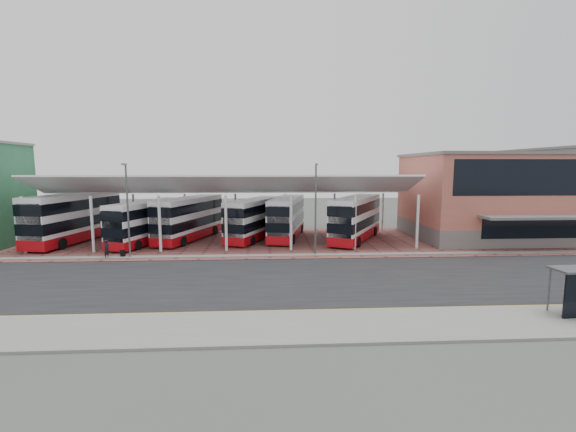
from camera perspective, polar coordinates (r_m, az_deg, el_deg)
The scene contains 19 objects.
ground at distance 27.94m, azimuth 1.56°, elevation -8.87°, with size 140.00×140.00×0.00m, color #3F423D.
road at distance 26.98m, azimuth 1.74°, elevation -9.44°, with size 120.00×14.00×0.02m, color black.
forecourt at distance 40.72m, azimuth 2.86°, elevation -3.70°, with size 72.00×16.00×0.06m, color brown.
sidewalk at distance 19.47m, azimuth 3.84°, elevation -16.02°, with size 120.00×4.00×0.14m, color slate.
north_kerb at distance 33.91m, azimuth 0.70°, elevation -5.86°, with size 120.00×0.80×0.14m, color slate.
yellow_line_near at distance 21.33m, azimuth 3.16°, elevation -14.02°, with size 120.00×0.12×0.01m, color #BA931B.
yellow_line_far at distance 21.61m, azimuth 3.07°, elevation -13.73°, with size 120.00×0.12×0.01m, color #BA931B.
canopy at distance 40.91m, azimuth -8.47°, elevation 4.42°, with size 37.00×11.63×7.07m.
terminal at distance 47.97m, azimuth 28.61°, elevation 2.66°, with size 18.40×14.40×9.25m.
lamp_west at distance 35.22m, azimuth -22.67°, elevation 1.15°, with size 0.16×0.90×8.07m.
lamp_east at distance 33.47m, azimuth 4.12°, elevation 1.40°, with size 0.16×0.90×8.07m.
bus_0 at distance 45.60m, azimuth -29.03°, elevation -0.23°, with size 5.04×12.44×5.00m.
bus_1 at distance 41.69m, azimuth -20.11°, elevation -0.88°, with size 5.48×10.60×4.27m.
bus_2 at distance 42.30m, azimuth -14.41°, elevation -0.39°, with size 5.85×11.19×4.51m.
bus_3 at distance 41.55m, azimuth -4.94°, elevation -0.47°, with size 6.15×10.58×4.30m.
bus_4 at distance 42.12m, azimuth -0.17°, elevation -0.25°, with size 4.69×11.05×4.44m.
bus_5 at distance 41.38m, azimuth 10.02°, elevation -0.39°, with size 7.58×10.99×4.59m.
pedestrian at distance 36.14m, azimuth -25.27°, elevation -4.46°, with size 0.58×0.38×1.59m, color black.
suitcase at distance 36.15m, azimuth -23.27°, elevation -5.13°, with size 0.37×0.26×0.64m, color black.
Camera 1 is at (-2.24, -26.75, 7.75)m, focal length 24.00 mm.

